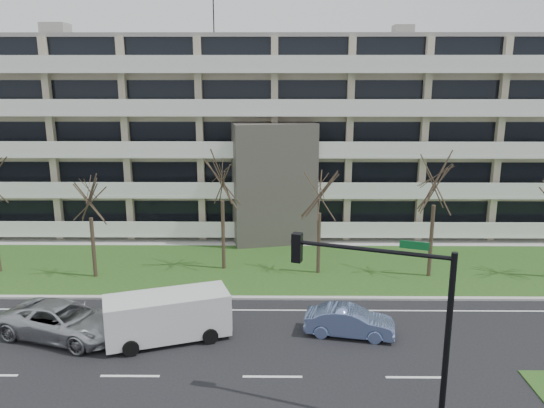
{
  "coord_description": "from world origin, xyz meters",
  "views": [
    {
      "loc": [
        0.15,
        -19.89,
        12.29
      ],
      "look_at": [
        -0.11,
        10.0,
        5.05
      ],
      "focal_mm": 35.0,
      "sensor_mm": 36.0,
      "label": 1
    }
  ],
  "objects_px": {
    "blue_sedan": "(350,321)",
    "white_van": "(169,313)",
    "silver_pickup": "(63,321)",
    "traffic_signal": "(392,305)"
  },
  "relations": [
    {
      "from": "blue_sedan",
      "to": "white_van",
      "type": "distance_m",
      "value": 8.69
    },
    {
      "from": "white_van",
      "to": "silver_pickup",
      "type": "bearing_deg",
      "value": 159.57
    },
    {
      "from": "blue_sedan",
      "to": "silver_pickup",
      "type": "bearing_deg",
      "value": 102.21
    },
    {
      "from": "silver_pickup",
      "to": "blue_sedan",
      "type": "height_order",
      "value": "silver_pickup"
    },
    {
      "from": "silver_pickup",
      "to": "blue_sedan",
      "type": "relative_size",
      "value": 1.4
    },
    {
      "from": "silver_pickup",
      "to": "traffic_signal",
      "type": "relative_size",
      "value": 0.89
    },
    {
      "from": "silver_pickup",
      "to": "blue_sedan",
      "type": "distance_m",
      "value": 13.81
    },
    {
      "from": "silver_pickup",
      "to": "blue_sedan",
      "type": "bearing_deg",
      "value": -70.81
    },
    {
      "from": "silver_pickup",
      "to": "traffic_signal",
      "type": "bearing_deg",
      "value": -94.47
    },
    {
      "from": "silver_pickup",
      "to": "white_van",
      "type": "xyz_separation_m",
      "value": [
        5.15,
        -0.15,
        0.5
      ]
    }
  ]
}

